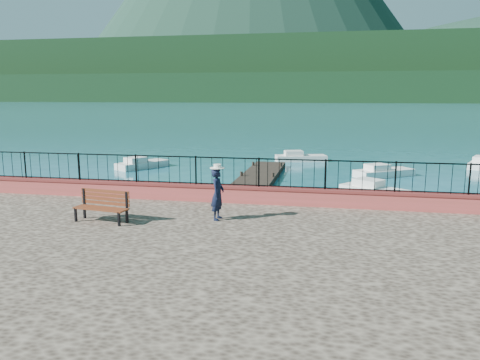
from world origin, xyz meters
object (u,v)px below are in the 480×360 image
at_px(park_bench, 102,212).
at_px(boat_4, 301,156).
at_px(person, 218,194).
at_px(boat_1, 378,188).
at_px(boat_0, 104,198).
at_px(boat_2, 384,170).
at_px(boat_3, 142,162).

bearing_deg(park_bench, boat_4, 87.82).
height_order(person, boat_1, person).
bearing_deg(park_bench, boat_1, 59.62).
distance_m(park_bench, boat_1, 13.92).
distance_m(person, boat_4, 21.58).
relative_size(boat_0, boat_1, 1.12).
bearing_deg(boat_1, park_bench, -91.16).
xyz_separation_m(boat_1, boat_4, (-4.47, 11.61, 0.00)).
distance_m(person, boat_1, 11.42).
relative_size(park_bench, boat_0, 0.42).
xyz_separation_m(boat_1, boat_2, (0.88, 5.89, 0.00)).
relative_size(boat_3, boat_4, 0.96).
distance_m(park_bench, boat_4, 22.83).
bearing_deg(boat_0, boat_3, 94.43).
relative_size(boat_1, boat_3, 1.02).
xyz_separation_m(boat_1, boat_3, (-14.68, 6.22, 0.00)).
bearing_deg(boat_1, boat_2, 119.32).
xyz_separation_m(park_bench, person, (3.23, 0.90, 0.49)).
height_order(boat_1, boat_4, same).
distance_m(boat_0, boat_2, 16.55).
bearing_deg(boat_4, boat_0, -130.35).
bearing_deg(boat_0, park_bench, -72.65).
relative_size(boat_0, boat_4, 1.10).
bearing_deg(boat_4, boat_1, -84.65).
relative_size(park_bench, boat_1, 0.47).
bearing_deg(person, boat_1, -25.28).
bearing_deg(boat_4, boat_3, -167.89).
distance_m(boat_2, boat_3, 15.56).
relative_size(person, boat_3, 0.43).
distance_m(park_bench, person, 3.39).
distance_m(boat_0, boat_3, 11.18).
xyz_separation_m(person, boat_0, (-6.42, 5.28, -1.57)).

